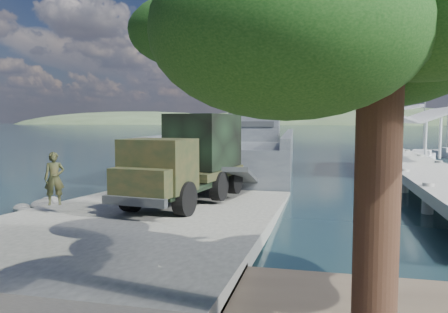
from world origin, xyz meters
TOP-DOWN VIEW (x-y plane):
  - ground at (0.00, 0.00)m, footprint 1400.00×1400.00m
  - boat_ramp at (0.00, -1.00)m, footprint 10.00×18.00m
  - shoreline_rocks at (-6.20, 0.50)m, footprint 3.20×5.60m
  - distant_headlands at (50.00, 560.00)m, footprint 1000.00×240.00m
  - pier at (13.00, 18.77)m, footprint 6.40×44.00m
  - landing_craft at (-0.84, 23.66)m, footprint 11.66×37.94m
  - military_truck at (0.95, 2.05)m, footprint 3.81×8.84m
  - soldier at (-3.29, -2.00)m, footprint 0.90×0.80m
  - sailboat_near at (16.49, 30.32)m, footprint 3.62×6.53m
  - sailboat_far at (20.67, 38.21)m, footprint 2.27×5.48m

SIDE VIEW (x-z plane):
  - ground at x=0.00m, z-range 0.00..0.00m
  - shoreline_rocks at x=-6.20m, z-range -0.45..0.45m
  - distant_headlands at x=50.00m, z-range -24.00..24.00m
  - boat_ramp at x=0.00m, z-range 0.00..0.50m
  - sailboat_far at x=20.67m, z-range -2.89..3.58m
  - sailboat_near at x=16.49m, z-range -3.41..4.23m
  - landing_craft at x=-0.84m, z-range -4.65..6.47m
  - soldier at x=-3.29m, z-range 0.50..2.55m
  - pier at x=13.00m, z-range -1.45..4.65m
  - military_truck at x=0.95m, z-range 0.49..4.46m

